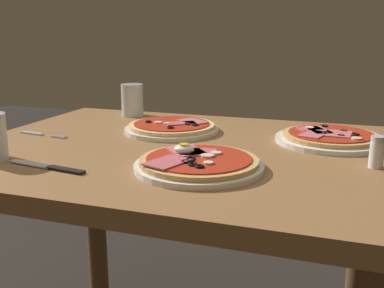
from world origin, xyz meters
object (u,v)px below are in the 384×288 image
pizza_across_left (172,128)px  fork (40,134)px  dining_table (178,194)px  water_glass_near (132,102)px  salt_shaker (377,152)px  pizza_across_right (330,138)px  pizza_foreground (198,163)px  knife (51,167)px

pizza_across_left → fork: bearing=-154.4°
dining_table → fork: size_ratio=6.58×
dining_table → water_glass_near: 0.47m
fork → salt_shaker: bearing=-1.6°
pizza_across_left → pizza_across_right: (0.43, 0.02, -0.00)m
pizza_foreground → salt_shaker: size_ratio=4.00×
water_glass_near → knife: bearing=-80.1°
pizza_foreground → knife: (-0.29, -0.10, -0.01)m
pizza_foreground → knife: 0.30m
pizza_across_left → water_glass_near: 0.28m
pizza_across_left → knife: pizza_across_left is taller
dining_table → pizza_across_right: bearing=24.6°
pizza_across_left → salt_shaker: 0.56m
water_glass_near → fork: (-0.11, -0.34, -0.04)m
water_glass_near → fork: water_glass_near is taller
pizza_foreground → pizza_across_left: size_ratio=1.02×
dining_table → water_glass_near: water_glass_near is taller
dining_table → pizza_across_left: size_ratio=3.95×
dining_table → water_glass_near: (-0.28, 0.33, 0.17)m
pizza_foreground → knife: size_ratio=1.37×
pizza_across_right → fork: 0.77m
pizza_across_right → water_glass_near: bearing=165.2°
pizza_foreground → salt_shaker: 0.37m
pizza_foreground → pizza_across_left: (-0.18, 0.31, -0.00)m
water_glass_near → dining_table: bearing=-49.2°
dining_table → fork: (-0.40, -0.01, 0.13)m
pizza_foreground → water_glass_near: bearing=128.3°
pizza_across_left → pizza_across_right: 0.43m
pizza_foreground → pizza_across_right: 0.41m
knife → water_glass_near: bearing=99.9°
dining_table → pizza_across_left: (-0.07, 0.14, 0.14)m
dining_table → pizza_foreground: pizza_foreground is taller
pizza_foreground → fork: 0.53m
pizza_foreground → fork: pizza_foreground is taller
dining_table → pizza_across_left: pizza_across_left is taller
dining_table → pizza_across_right: 0.41m
pizza_across_right → salt_shaker: salt_shaker is taller
salt_shaker → fork: bearing=178.4°
pizza_foreground → knife: pizza_foreground is taller
pizza_across_left → salt_shaker: (0.52, -0.18, 0.02)m
pizza_across_left → salt_shaker: size_ratio=3.94×
pizza_across_left → water_glass_near: water_glass_near is taller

